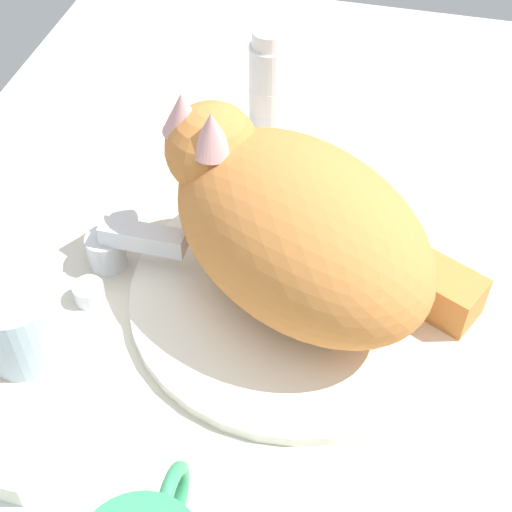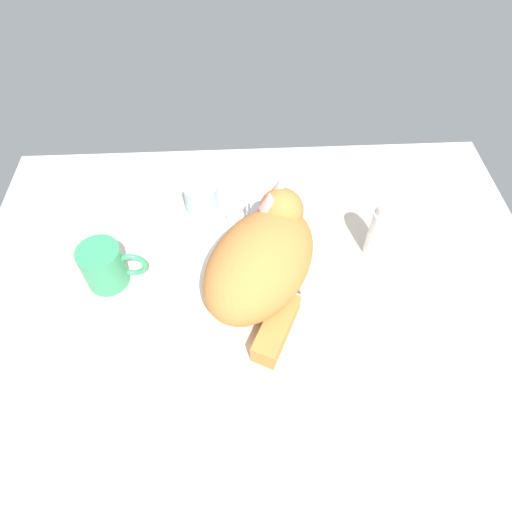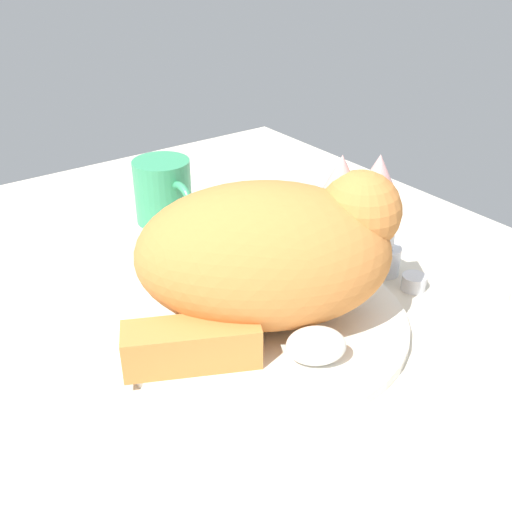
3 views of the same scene
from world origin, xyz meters
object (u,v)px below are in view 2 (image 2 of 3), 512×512
rinse_cup (202,199)px  toothpaste_bottle (380,232)px  soap_bar (152,219)px  faucet (255,216)px  cat (263,260)px  coffee_mug (105,266)px

rinse_cup → toothpaste_bottle: (34.19, -13.09, 2.43)cm
rinse_cup → soap_bar: 11.09cm
faucet → rinse_cup: size_ratio=1.67×
cat → soap_bar: cat is taller
coffee_mug → toothpaste_bottle: bearing=4.7°
cat → rinse_cup: (-11.58, 20.57, -5.09)cm
rinse_cup → toothpaste_bottle: size_ratio=0.55×
soap_bar → faucet: bearing=-0.0°
faucet → coffee_mug: 31.07cm
faucet → toothpaste_bottle: (23.19, -8.89, 3.66)cm
cat → coffee_mug: size_ratio=2.62×
faucet → cat: cat is taller
faucet → cat: bearing=-88.0°
cat → coffee_mug: cat is taller
rinse_cup → soap_bar: (-10.20, -4.20, -1.18)cm
cat → soap_bar: (-21.78, 16.38, -6.27)cm
soap_bar → coffee_mug: bearing=-117.8°
soap_bar → rinse_cup: bearing=22.4°
coffee_mug → toothpaste_bottle: toothpaste_bottle is taller
rinse_cup → coffee_mug: bearing=-134.7°
cat → rinse_cup: bearing=119.4°
faucet → soap_bar: 21.20cm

